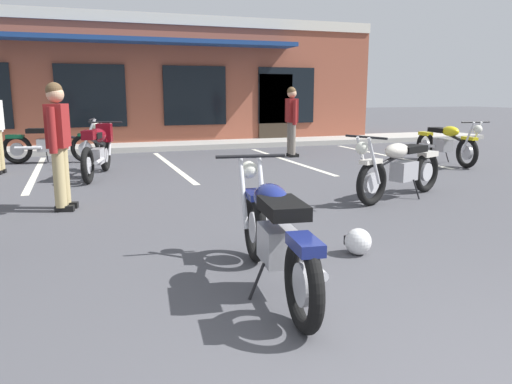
{
  "coord_description": "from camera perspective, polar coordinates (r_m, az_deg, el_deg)",
  "views": [
    {
      "loc": [
        -1.84,
        -1.25,
        1.54
      ],
      "look_at": [
        -0.18,
        3.45,
        0.55
      ],
      "focal_mm": 35.11,
      "sensor_mm": 36.0,
      "label": 1
    }
  ],
  "objects": [
    {
      "name": "painted_stall_lines",
      "position": [
        10.87,
        -9.56,
        2.97
      ],
      "size": [
        10.83,
        4.8,
        0.01
      ],
      "color": "silver",
      "rests_on": "ground_plane"
    },
    {
      "name": "motorcycle_red_sportbike",
      "position": [
        9.79,
        -17.58,
        4.8
      ],
      "size": [
        0.86,
        2.07,
        0.98
      ],
      "color": "black",
      "rests_on": "ground_plane"
    },
    {
      "name": "motorcycle_blue_standard",
      "position": [
        11.77,
        20.83,
        5.28
      ],
      "size": [
        0.66,
        2.11,
        0.98
      ],
      "color": "black",
      "rests_on": "ground_plane"
    },
    {
      "name": "brick_storefront_building",
      "position": [
        17.88,
        -13.91,
        11.98
      ],
      "size": [
        14.5,
        7.17,
        3.72
      ],
      "color": "brown",
      "rests_on": "ground_plane"
    },
    {
      "name": "ground_plane",
      "position": [
        5.92,
        -0.66,
        -3.85
      ],
      "size": [
        80.0,
        80.0,
        0.0
      ],
      "primitive_type": "plane",
      "color": "#47474C"
    },
    {
      "name": "motorcycle_silver_naked",
      "position": [
        11.97,
        -22.22,
        5.27
      ],
      "size": [
        2.09,
        0.77,
        0.98
      ],
      "color": "black",
      "rests_on": "ground_plane"
    },
    {
      "name": "sidewalk_kerb",
      "position": [
        14.39,
        -12.11,
        5.15
      ],
      "size": [
        22.0,
        1.8,
        0.14
      ],
      "primitive_type": "cube",
      "color": "#A8A59E",
      "rests_on": "ground_plane"
    },
    {
      "name": "person_by_back_row",
      "position": [
        7.04,
        -21.58,
        5.66
      ],
      "size": [
        0.34,
        0.61,
        1.68
      ],
      "color": "black",
      "rests_on": "ground_plane"
    },
    {
      "name": "helmet_on_pavement",
      "position": [
        4.96,
        11.54,
        -5.54
      ],
      "size": [
        0.26,
        0.26,
        0.26
      ],
      "color": "silver",
      "rests_on": "ground_plane"
    },
    {
      "name": "motorcycle_foreground_classic",
      "position": [
        3.94,
        2.12,
        -4.66
      ],
      "size": [
        0.7,
        2.11,
        0.98
      ],
      "color": "black",
      "rests_on": "ground_plane"
    },
    {
      "name": "person_in_shorts_foreground",
      "position": [
        12.2,
        4.08,
        8.47
      ],
      "size": [
        0.31,
        0.61,
        1.68
      ],
      "color": "black",
      "rests_on": "ground_plane"
    },
    {
      "name": "motorcycle_black_cruiser",
      "position": [
        7.63,
        16.11,
        2.69
      ],
      "size": [
        2.0,
        1.09,
        0.98
      ],
      "color": "black",
      "rests_on": "ground_plane"
    }
  ]
}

